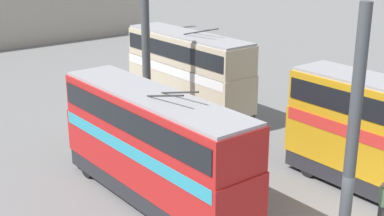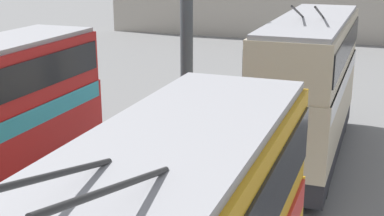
% 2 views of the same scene
% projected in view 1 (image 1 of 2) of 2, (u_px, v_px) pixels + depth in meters
% --- Properties ---
extents(support_column_near, '(0.80, 0.80, 8.83)m').
position_uv_depth(support_column_near, '(353.00, 130.00, 18.99)').
color(support_column_near, '#42474C').
rests_on(support_column_near, ground_plane).
extents(support_column_far, '(0.80, 0.80, 8.83)m').
position_uv_depth(support_column_far, '(146.00, 62.00, 28.80)').
color(support_column_far, '#42474C').
rests_on(support_column_far, ground_plane).
extents(bus_left_far, '(9.62, 2.54, 5.77)m').
position_uv_depth(bus_left_far, '(188.00, 69.00, 32.80)').
color(bus_left_far, black).
rests_on(bus_left_far, ground_plane).
extents(bus_right_far, '(10.73, 2.54, 5.45)m').
position_uv_depth(bus_right_far, '(153.00, 142.00, 22.04)').
color(bus_right_far, black).
rests_on(bus_right_far, ground_plane).
extents(person_aisle_midway, '(0.37, 0.48, 1.59)m').
position_uv_depth(person_aisle_midway, '(178.00, 148.00, 26.44)').
color(person_aisle_midway, '#2D2D33').
rests_on(person_aisle_midway, ground_plane).
extents(person_by_left_row, '(0.47, 0.46, 1.83)m').
position_uv_depth(person_by_left_row, '(383.00, 202.00, 20.83)').
color(person_by_left_row, '#2D2D33').
rests_on(person_by_left_row, ground_plane).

